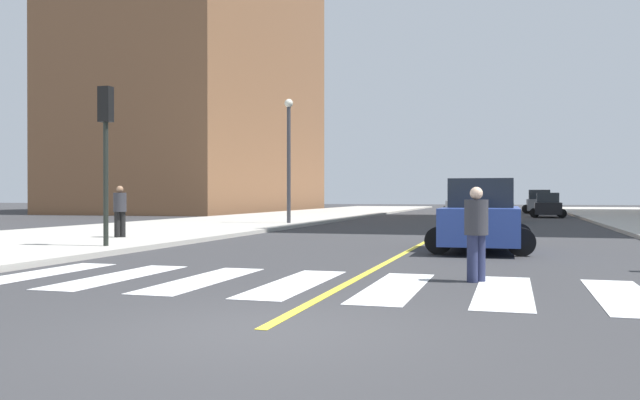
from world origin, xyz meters
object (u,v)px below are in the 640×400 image
Objects in this scene: car_green_second at (497,207)px; car_blue_fourth at (481,217)px; car_gray_nearest at (539,202)px; pedestrian_crossing at (476,230)px; car_white_third at (458,204)px; car_black_fifth at (548,206)px; traffic_light_far_corner at (106,134)px; street_lamp at (289,149)px; pedestrian_walking_west at (120,209)px.

car_green_second is 0.90× the size of car_blue_fourth.
pedestrian_crossing is (-2.88, -49.04, -0.01)m from car_gray_nearest.
car_white_third is (-3.64, 17.59, -0.00)m from car_green_second.
car_black_fifth reaches higher than pedestrian_crossing.
street_lamp reaches higher than traffic_light_far_corner.
car_blue_fourth is 7.05m from pedestrian_crossing.
pedestrian_walking_west is at bearing 117.47° from traffic_light_far_corner.
car_white_third is 42.79m from traffic_light_far_corner.
traffic_light_far_corner is at bearing 16.26° from car_blue_fourth.
car_blue_fourth reaches higher than car_green_second.
pedestrian_walking_west reaches higher than car_green_second.
car_black_fifth is 38.25m from pedestrian_crossing.
car_blue_fourth is 31.26m from car_black_fifth.
car_gray_nearest is 1.16× the size of car_black_fifth.
car_blue_fourth is 2.62× the size of pedestrian_walking_west.
car_black_fifth is (0.19, -10.91, -0.14)m from car_gray_nearest.
traffic_light_far_corner is 16.32m from street_lamp.
car_black_fifth is 34.25m from pedestrian_walking_west.
car_blue_fourth is (3.69, -39.16, 0.10)m from car_white_third.
car_white_third is 0.92× the size of traffic_light_far_corner.
car_green_second is at bearing 81.30° from car_gray_nearest.
car_blue_fourth is at bearing -52.11° from street_lamp.
pedestrian_walking_west is (-8.33, -38.72, 0.26)m from car_white_third.
pedestrian_crossing is at bearing -20.92° from traffic_light_far_corner.
car_white_third is 0.64× the size of street_lamp.
traffic_light_far_corner reaches higher than car_green_second.
pedestrian_crossing is at bearing 86.70° from car_gray_nearest.
pedestrian_walking_west is (-11.97, -21.13, 0.26)m from car_green_second.
pedestrian_walking_west is (-1.82, 3.50, -2.21)m from traffic_light_far_corner.
traffic_light_far_corner reaches higher than pedestrian_walking_west.
car_gray_nearest is 1.03× the size of traffic_light_far_corner.
traffic_light_far_corner is at bearing 69.48° from car_black_fifth.
street_lamp reaches higher than pedestrian_walking_west.
pedestrian_crossing is 0.99× the size of pedestrian_walking_west.
car_white_third is at bearing 81.23° from traffic_light_far_corner.
pedestrian_crossing is (3.91, -46.20, 0.10)m from car_white_third.
pedestrian_crossing is at bearing 92.09° from car_green_second.
car_green_second is at bearing -90.30° from car_blue_fourth.
car_gray_nearest is 1.11× the size of car_white_third.
traffic_light_far_corner is (-10.20, -3.06, 2.37)m from car_blue_fourth.
pedestrian_crossing is at bearing -81.43° from pedestrian_walking_west.
street_lamp is at bearing 32.35° from pedestrian_walking_west.
street_lamp reaches higher than car_blue_fourth.
pedestrian_crossing is (-3.06, -38.13, 0.13)m from car_black_fifth.
car_green_second is 26.75m from traffic_light_far_corner.
car_black_fifth is 36.80m from traffic_light_far_corner.
street_lamp is (-13.40, -28.75, 3.04)m from car_gray_nearest.
pedestrian_walking_west is at bearing -2.55° from car_blue_fourth.
car_blue_fourth is at bearing -85.94° from car_white_third.
pedestrian_walking_west is (-15.12, -41.55, 0.15)m from car_gray_nearest.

